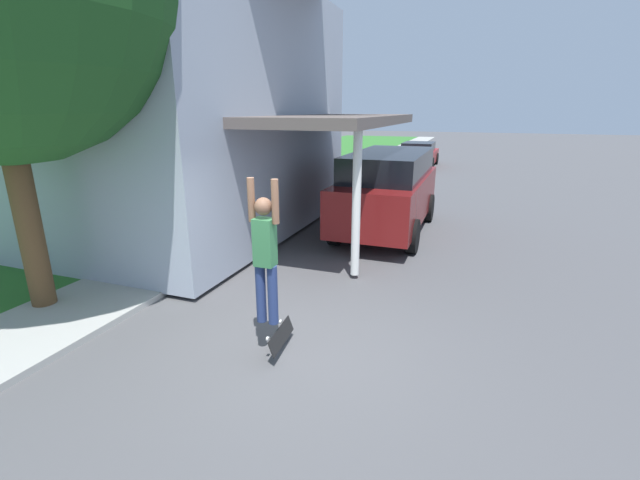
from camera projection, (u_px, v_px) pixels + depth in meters
name	position (u px, v px, depth m)	size (l,w,h in m)	color
ground_plane	(289.00, 347.00, 5.85)	(120.00, 120.00, 0.00)	#49494C
lawn	(140.00, 208.00, 13.86)	(10.00, 80.00, 0.08)	#2D6B28
sidewalk	(260.00, 219.00, 12.41)	(1.80, 80.00, 0.10)	#9E9E99
house	(104.00, 46.00, 11.12)	(13.36, 8.86, 8.89)	#99A3B2
lawn_tree_far	(252.00, 24.00, 12.14)	(4.30, 4.30, 7.53)	brown
suv_parked	(388.00, 189.00, 11.05)	(2.06, 4.94, 2.07)	maroon
car_down_street	(418.00, 155.00, 24.15)	(1.99, 4.14, 1.33)	maroon
skateboarder	(265.00, 252.00, 5.31)	(0.41, 0.22, 1.88)	navy
skateboard	(281.00, 336.00, 5.69)	(0.23, 0.82, 0.28)	black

